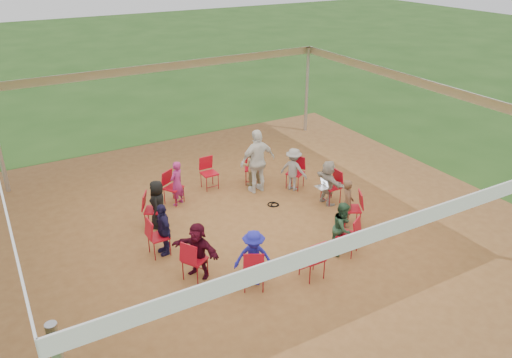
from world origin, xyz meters
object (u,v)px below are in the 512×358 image
chair_4 (174,188)px  person_seated_5 (163,229)px  chair_1 (295,173)px  chair_7 (195,260)px  chair_5 (153,210)px  chair_6 (159,237)px  chair_9 (312,259)px  person_seated_7 (254,258)px  person_seated_0 (328,182)px  standing_person (258,161)px  chair_3 (209,174)px  person_seated_1 (294,169)px  person_seated_4 (158,204)px  person_seated_2 (252,165)px  chair_11 (352,209)px  person_seated_3 (177,183)px  cable_coil (274,205)px  laptop (323,185)px  chair_10 (347,236)px  chair_2 (252,169)px  person_seated_9 (347,203)px  person_seated_6 (198,250)px  chair_8 (254,269)px  chair_0 (331,187)px  person_seated_8 (343,228)px

chair_4 → person_seated_5: size_ratio=0.74×
chair_1 → chair_7: bearing=90.0°
chair_5 → chair_6: 1.24m
chair_9 → person_seated_7: 1.22m
chair_6 → person_seated_0: 4.66m
chair_4 → standing_person: size_ratio=0.50×
chair_3 → person_seated_1: size_ratio=0.74×
chair_9 → person_seated_4: (-2.04, 3.48, 0.16)m
chair_6 → person_seated_5: (0.12, 0.00, 0.16)m
chair_6 → person_seated_7: person_seated_7 is taller
chair_6 → person_seated_2: person_seated_2 is taller
chair_11 → person_seated_3: bearing=75.4°
chair_5 → person_seated_0: 4.50m
chair_6 → cable_coil: 3.47m
person_seated_0 → laptop: 0.17m
chair_10 → person_seated_0: bearing=32.6°
chair_2 → person_seated_1: bearing=159.5°
chair_2 → person_seated_9: (0.84, -3.19, 0.16)m
chair_3 → chair_10: (1.29, -4.43, 0.00)m
chair_7 → laptop: 4.34m
person_seated_6 → cable_coil: 3.50m
chair_3 → person_seated_6: bearing=60.9°
chair_9 → cable_coil: bearing=71.6°
chair_10 → person_seated_9: size_ratio=0.74×
chair_8 → person_seated_0: size_ratio=0.74×
chair_7 → chair_9: 2.39m
cable_coil → person_seated_0: bearing=-25.1°
chair_1 → chair_7: 4.78m
person_seated_7 → standing_person: bearing=88.0°
chair_5 → chair_7: same height
chair_11 → person_seated_9: 0.20m
person_seated_0 → person_seated_3: same height
chair_5 → chair_10: size_ratio=1.00×
chair_2 → person_seated_5: 4.04m
chair_11 → person_seated_4: size_ratio=0.74×
chair_1 → person_seated_9: bearing=147.4°
chair_11 → person_seated_7: bearing=133.5°
chair_0 → chair_7: size_ratio=1.00×
chair_1 → chair_8: (-3.19, -3.33, 0.00)m
chair_4 → person_seated_6: bearing=46.5°
person_seated_5 → chair_9: bearing=43.5°
laptop → person_seated_6: bearing=105.6°
person_seated_5 → person_seated_9: 4.38m
chair_11 → person_seated_8: bearing=159.5°
person_seated_2 → person_seated_7: (-2.19, -3.97, 0.00)m
chair_8 → chair_9: (1.20, -0.30, 0.00)m
person_seated_3 → person_seated_6: same height
chair_11 → standing_person: (-1.06, 2.73, 0.45)m
person_seated_3 → chair_7: bearing=43.5°
chair_7 → person_seated_5: 1.22m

